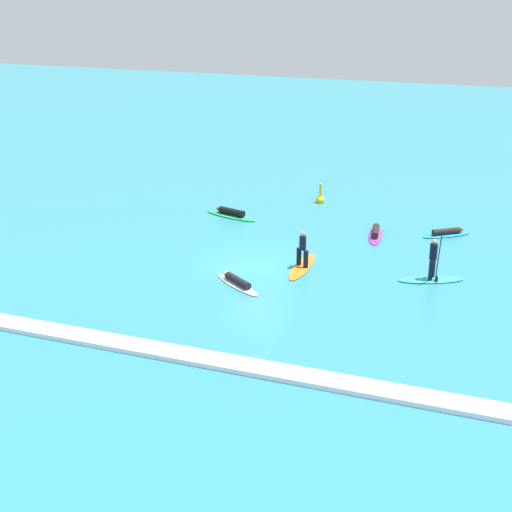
# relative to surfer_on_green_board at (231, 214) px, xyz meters

# --- Properties ---
(ground_plane) EXTENTS (120.00, 120.00, 0.00)m
(ground_plane) POSITION_rel_surfer_on_green_board_xyz_m (3.62, -6.20, -0.16)
(ground_plane) COLOR teal
(ground_plane) RESTS_ON ground
(surfer_on_green_board) EXTENTS (3.21, 1.55, 0.45)m
(surfer_on_green_board) POSITION_rel_surfer_on_green_board_xyz_m (0.00, 0.00, 0.00)
(surfer_on_green_board) COLOR #23B266
(surfer_on_green_board) RESTS_ON ground_plane
(surfer_on_teal_board) EXTENTS (2.84, 1.80, 2.33)m
(surfer_on_teal_board) POSITION_rel_surfer_on_green_board_xyz_m (11.04, -5.18, 0.28)
(surfer_on_teal_board) COLOR #33C6CC
(surfer_on_teal_board) RESTS_ON ground_plane
(surfer_on_purple_board) EXTENTS (1.08, 3.00, 0.41)m
(surfer_on_purple_board) POSITION_rel_surfer_on_green_board_xyz_m (7.75, -0.38, -0.01)
(surfer_on_purple_board) COLOR purple
(surfer_on_purple_board) RESTS_ON ground_plane
(surfer_on_orange_board) EXTENTS (0.76, 3.29, 1.65)m
(surfer_on_orange_board) POSITION_rel_surfer_on_green_board_xyz_m (5.55, -5.59, 0.21)
(surfer_on_orange_board) COLOR orange
(surfer_on_orange_board) RESTS_ON ground_plane
(surfer_on_blue_board) EXTENTS (2.44, 2.01, 0.37)m
(surfer_on_blue_board) POSITION_rel_surfer_on_green_board_xyz_m (11.05, 0.78, -0.02)
(surfer_on_blue_board) COLOR #1E8CD1
(surfer_on_blue_board) RESTS_ON ground_plane
(surfer_on_white_board) EXTENTS (2.64, 2.08, 0.39)m
(surfer_on_white_board) POSITION_rel_surfer_on_green_board_xyz_m (3.58, -8.40, -0.01)
(surfer_on_white_board) COLOR white
(surfer_on_white_board) RESTS_ON ground_plane
(marker_buoy) EXTENTS (0.50, 0.50, 1.21)m
(marker_buoy) POSITION_rel_surfer_on_green_board_xyz_m (3.77, 4.04, 0.03)
(marker_buoy) COLOR yellow
(marker_buoy) RESTS_ON ground_plane
(wave_crest) EXTENTS (21.89, 0.90, 0.18)m
(wave_crest) POSITION_rel_surfer_on_green_board_xyz_m (3.62, -14.65, -0.07)
(wave_crest) COLOR white
(wave_crest) RESTS_ON ground_plane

